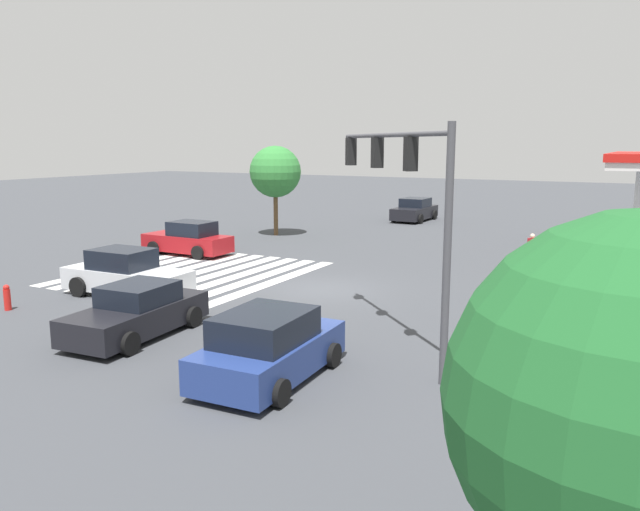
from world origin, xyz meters
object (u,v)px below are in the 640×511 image
car_4 (126,275)px  tree_corner_b (275,172)px  pedestrian (532,250)px  car_0 (415,210)px  car_6 (188,239)px  car_3 (137,312)px  car_1 (269,348)px  traffic_signal_mast (403,184)px  fire_hydrant (7,297)px

car_4 → tree_corner_b: (-15.22, -3.30, 2.99)m
car_4 → pedestrian: bearing=41.9°
car_0 → car_6: car_6 is taller
car_3 → pedestrian: bearing=147.4°
car_1 → pedestrian: bearing=-13.2°
traffic_signal_mast → pedestrian: size_ratio=3.67×
car_1 → car_4: size_ratio=0.89×
car_1 → fire_hydrant: 10.94m
pedestrian → tree_corner_b: (-3.58, -15.28, 2.87)m
traffic_signal_mast → car_3: size_ratio=1.28×
traffic_signal_mast → car_0: size_ratio=1.28×
tree_corner_b → car_3: bearing=21.0°
car_0 → pedestrian: size_ratio=2.87×
pedestrian → traffic_signal_mast: bearing=35.1°
car_3 → pedestrian: size_ratio=2.86×
car_0 → traffic_signal_mast: bearing=20.3°
car_0 → car_3: size_ratio=1.00×
pedestrian → fire_hydrant: pedestrian is taller
tree_corner_b → car_0: bearing=155.8°
car_3 → car_4: (-3.36, -3.83, 0.08)m
car_4 → fire_hydrant: size_ratio=5.62×
car_6 → tree_corner_b: tree_corner_b is taller
car_0 → fire_hydrant: size_ratio=5.34×
car_4 → car_3: bearing=-43.5°
tree_corner_b → fire_hydrant: size_ratio=6.14×
car_1 → tree_corner_b: tree_corner_b is taller
traffic_signal_mast → fire_hydrant: size_ratio=6.83×
pedestrian → car_6: bearing=-35.3°
car_3 → car_0: bearing=-179.5°
car_3 → tree_corner_b: tree_corner_b is taller
fire_hydrant → car_6: bearing=-171.6°
tree_corner_b → fire_hydrant: (18.57, 1.34, -3.33)m
tree_corner_b → pedestrian: bearing=76.8°
traffic_signal_mast → car_1: (3.37, -1.91, -3.63)m
tree_corner_b → car_1: bearing=32.0°
car_0 → car_1: (30.31, 7.41, 0.03)m
fire_hydrant → traffic_signal_mast: bearing=100.3°
car_3 → car_6: 13.25m
pedestrian → fire_hydrant: (14.98, -13.94, -0.46)m
car_3 → pedestrian: pedestrian is taller
car_0 → car_3: 29.38m
car_0 → car_1: size_ratio=1.07×
traffic_signal_mast → car_4: bearing=39.6°
traffic_signal_mast → car_0: traffic_signal_mast is taller
pedestrian → car_3: bearing=11.7°
car_1 → fire_hydrant: car_1 is taller
car_0 → car_6: (18.31, -5.10, 0.02)m
traffic_signal_mast → tree_corner_b: traffic_signal_mast is taller
traffic_signal_mast → fire_hydrant: traffic_signal_mast is taller
car_0 → tree_corner_b: (10.71, -4.82, 3.02)m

